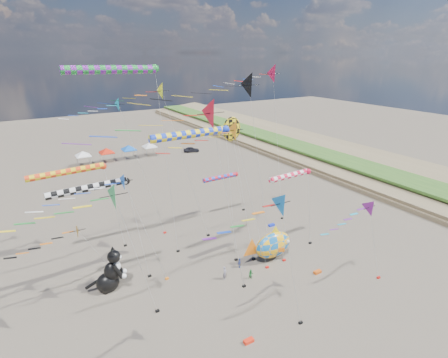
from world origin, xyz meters
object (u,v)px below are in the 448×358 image
Objects in this scene: fish_inflatable at (273,245)px; child_green at (251,274)px; person_adult at (225,273)px; child_blue at (239,263)px; cat_inflatable at (109,269)px; parked_car at (191,150)px.

fish_inflatable is 4.96m from child_green.
fish_inflatable is 4.21× the size of person_adult.
fish_inflatable reaches higher than child_blue.
parked_car is at bearing 72.84° from cat_inflatable.
cat_inflatable is at bearing 173.81° from child_green.
fish_inflatable is 49.94m from parked_car.
child_blue is at bearing -22.58° from person_adult.
child_blue is at bearing 2.74° from cat_inflatable.
fish_inflatable is 5.50× the size of child_green.
child_green is at bearing -75.12° from person_adult.
fish_inflatable reaches higher than child_green.
cat_inflatable is 0.74× the size of fish_inflatable.
cat_inflatable is at bearing 123.33° from child_blue.
cat_inflatable reaches higher than child_green.
parked_car is (17.08, 47.61, 0.07)m from child_blue.
child_green is 0.31× the size of parked_car.
parked_car is at bearing 89.36° from child_green.
child_green is (13.48, -6.15, -1.83)m from cat_inflatable.
child_green is at bearing -156.97° from fish_inflatable.
fish_inflatable is at bearing -178.30° from parked_car.
person_adult is 1.30× the size of child_green.
child_green is at bearing -134.97° from child_blue.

